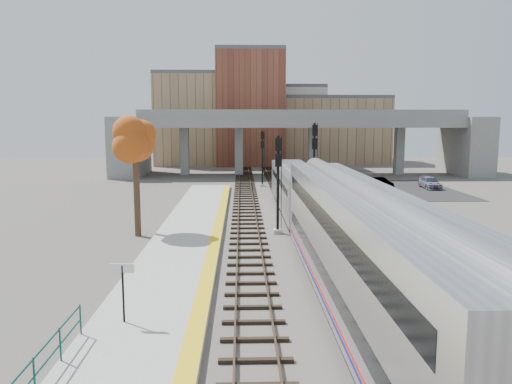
# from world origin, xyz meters

# --- Properties ---
(ground) EXTENTS (160.00, 160.00, 0.00)m
(ground) POSITION_xyz_m (0.00, 0.00, 0.00)
(ground) COLOR #47423D
(ground) RESTS_ON ground
(platform) EXTENTS (4.50, 60.00, 0.35)m
(platform) POSITION_xyz_m (-7.25, 0.00, 0.17)
(platform) COLOR #9E9E99
(platform) RESTS_ON ground
(yellow_strip) EXTENTS (0.70, 60.00, 0.01)m
(yellow_strip) POSITION_xyz_m (-5.35, 0.00, 0.35)
(yellow_strip) COLOR yellow
(yellow_strip) RESTS_ON platform
(tracks) EXTENTS (10.70, 95.00, 0.25)m
(tracks) POSITION_xyz_m (0.93, 12.50, 0.08)
(tracks) COLOR black
(tracks) RESTS_ON ground
(overpass) EXTENTS (54.00, 12.00, 9.50)m
(overpass) POSITION_xyz_m (4.92, 45.00, 5.81)
(overpass) COLOR slate
(overpass) RESTS_ON ground
(buildings_far) EXTENTS (43.00, 21.00, 20.60)m
(buildings_far) POSITION_xyz_m (1.26, 66.57, 7.88)
(buildings_far) COLOR #9E815C
(buildings_far) RESTS_ON ground
(parking_lot) EXTENTS (14.00, 18.00, 0.04)m
(parking_lot) POSITION_xyz_m (14.00, 28.00, 0.02)
(parking_lot) COLOR black
(parking_lot) RESTS_ON ground
(locomotive) EXTENTS (3.02, 19.05, 4.10)m
(locomotive) POSITION_xyz_m (1.00, 12.59, 2.28)
(locomotive) COLOR #A8AAB2
(locomotive) RESTS_ON ground
(coach) EXTENTS (3.03, 25.00, 5.00)m
(coach) POSITION_xyz_m (1.00, -10.01, 2.80)
(coach) COLOR #A8AAB2
(coach) RESTS_ON ground
(signal_mast_near) EXTENTS (0.60, 0.64, 6.90)m
(signal_mast_near) POSITION_xyz_m (-1.10, 5.35, 3.39)
(signal_mast_near) COLOR #9E9E99
(signal_mast_near) RESTS_ON ground
(signal_mast_mid) EXTENTS (0.60, 0.64, 7.75)m
(signal_mast_mid) POSITION_xyz_m (3.00, 16.14, 3.97)
(signal_mast_mid) COLOR #9E9E99
(signal_mast_mid) RESTS_ON ground
(signal_mast_far) EXTENTS (0.60, 0.64, 6.77)m
(signal_mast_far) POSITION_xyz_m (-1.10, 31.10, 3.30)
(signal_mast_far) COLOR #9E9E99
(signal_mast_far) RESTS_ON ground
(station_sign) EXTENTS (0.90, 0.12, 2.27)m
(station_sign) POSITION_xyz_m (-8.11, -10.95, 1.98)
(station_sign) COLOR black
(station_sign) RESTS_ON platform
(tree) EXTENTS (3.60, 3.60, 8.75)m
(tree) POSITION_xyz_m (-10.83, 4.97, 6.49)
(tree) COLOR #382619
(tree) RESTS_ON ground
(car_a) EXTENTS (2.11, 4.10, 1.34)m
(car_a) POSITION_xyz_m (11.51, 25.90, 0.71)
(car_a) COLOR #99999E
(car_a) RESTS_ON parking_lot
(car_b) EXTENTS (2.65, 4.02, 1.25)m
(car_b) POSITION_xyz_m (12.75, 29.00, 0.67)
(car_b) COLOR #99999E
(car_b) RESTS_ON parking_lot
(car_c) EXTENTS (2.06, 4.58, 1.30)m
(car_c) POSITION_xyz_m (18.65, 28.75, 0.69)
(car_c) COLOR #99999E
(car_c) RESTS_ON parking_lot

